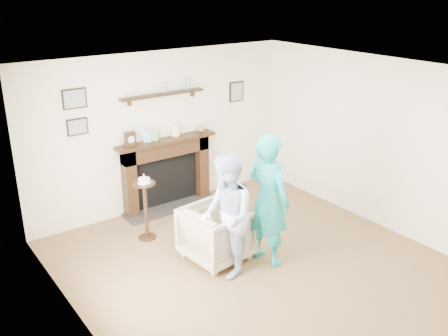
{
  "coord_description": "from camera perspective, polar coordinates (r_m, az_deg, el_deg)",
  "views": [
    {
      "loc": [
        -3.63,
        -4.19,
        3.48
      ],
      "look_at": [
        0.05,
        0.9,
        1.11
      ],
      "focal_mm": 40.0,
      "sensor_mm": 36.0,
      "label": 1
    }
  ],
  "objects": [
    {
      "name": "armchair",
      "position": [
        6.78,
        -0.79,
        -10.19
      ],
      "size": [
        0.89,
        0.87,
        0.73
      ],
      "primitive_type": "imported",
      "rotation": [
        0.0,
        0.0,
        1.68
      ],
      "color": "tan",
      "rests_on": "ground"
    },
    {
      "name": "ground",
      "position": [
        6.54,
        4.38,
        -11.48
      ],
      "size": [
        5.0,
        5.0,
        0.0
      ],
      "primitive_type": "plane",
      "color": "brown",
      "rests_on": "ground"
    },
    {
      "name": "pedestal_table",
      "position": [
        7.06,
        -9.0,
        -3.56
      ],
      "size": [
        0.31,
        0.31,
        0.99
      ],
      "color": "black",
      "rests_on": "ground"
    },
    {
      "name": "room_shell",
      "position": [
        6.36,
        0.77,
        3.72
      ],
      "size": [
        4.54,
        5.02,
        2.52
      ],
      "color": "white",
      "rests_on": "ground"
    },
    {
      "name": "man",
      "position": [
        6.49,
        0.3,
        -11.74
      ],
      "size": [
        0.85,
        0.93,
        1.57
      ],
      "primitive_type": "imported",
      "rotation": [
        0.0,
        0.0,
        -1.98
      ],
      "color": "#ADC4D8",
      "rests_on": "ground"
    },
    {
      "name": "woman",
      "position": [
        6.75,
        4.85,
        -10.4
      ],
      "size": [
        0.52,
        0.7,
        1.75
      ],
      "primitive_type": "imported",
      "rotation": [
        0.0,
        0.0,
        1.73
      ],
      "color": "#1DA5A7",
      "rests_on": "ground"
    }
  ]
}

